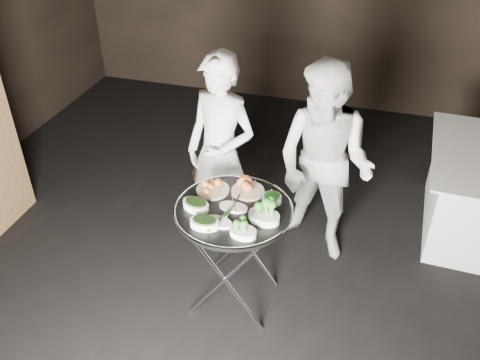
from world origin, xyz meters
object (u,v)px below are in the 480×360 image
(tray_stand, at_px, (234,252))
(waiter_left, at_px, (221,154))
(waiter_right, at_px, (324,165))
(serving_tray, at_px, (233,210))

(tray_stand, xyz_separation_m, waiter_left, (-0.30, 0.67, 0.34))
(waiter_left, distance_m, waiter_right, 0.78)
(tray_stand, bearing_deg, waiter_left, 114.58)
(serving_tray, distance_m, waiter_left, 0.73)
(tray_stand, relative_size, waiter_left, 0.51)
(tray_stand, relative_size, serving_tray, 1.05)
(serving_tray, bearing_deg, waiter_right, 56.78)
(waiter_left, xyz_separation_m, waiter_right, (0.78, 0.06, 0.00))
(tray_stand, height_order, waiter_left, waiter_left)
(serving_tray, xyz_separation_m, waiter_right, (0.47, 0.72, -0.02))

